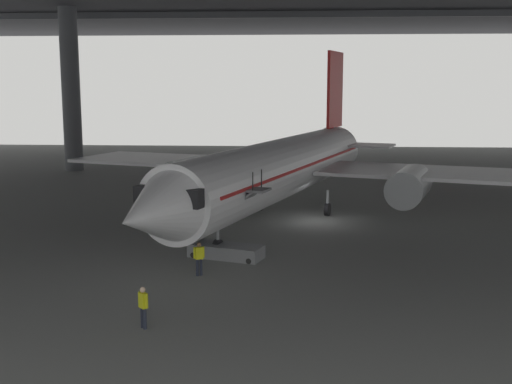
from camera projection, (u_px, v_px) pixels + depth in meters
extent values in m
plane|color=slate|center=(313.00, 221.00, 43.12)|extent=(110.00, 110.00, 0.00)
cylinder|color=#4C4F54|center=(71.00, 90.00, 68.02)|extent=(1.94, 1.94, 17.27)
cube|color=#4C4F54|center=(308.00, 14.00, 70.15)|extent=(115.50, 0.50, 0.70)
cylinder|color=white|center=(280.00, 169.00, 42.78)|extent=(12.94, 29.02, 3.93)
cone|color=white|center=(152.00, 213.00, 27.77)|extent=(5.14, 5.68, 3.85)
cube|color=black|center=(180.00, 193.00, 29.96)|extent=(4.03, 3.66, 0.86)
cone|color=white|center=(341.00, 143.00, 57.73)|extent=(5.14, 7.01, 3.34)
cube|color=red|center=(335.00, 90.00, 54.68)|extent=(1.58, 4.14, 6.43)
cube|color=white|center=(363.00, 145.00, 53.43)|extent=(5.75, 4.62, 0.16)
cube|color=white|center=(300.00, 143.00, 55.46)|extent=(5.75, 4.62, 0.16)
cube|color=white|center=(444.00, 173.00, 43.44)|extent=(17.83, 11.94, 0.24)
cylinder|color=#9EA3A8|center=(409.00, 186.00, 42.32)|extent=(3.92, 5.61, 2.43)
cube|color=white|center=(180.00, 161.00, 50.93)|extent=(17.83, 11.94, 0.24)
cylinder|color=#9EA3A8|center=(190.00, 174.00, 48.36)|extent=(3.92, 5.61, 2.43)
cube|color=red|center=(280.00, 164.00, 42.73)|extent=(12.34, 27.01, 0.16)
cylinder|color=#9EA3A8|center=(218.00, 233.00, 34.17)|extent=(0.20, 0.20, 1.15)
cylinder|color=black|center=(218.00, 247.00, 34.30)|extent=(0.57, 0.95, 0.90)
cylinder|color=#9EA3A8|center=(328.00, 198.00, 44.83)|extent=(0.20, 0.20, 1.15)
cylinder|color=black|center=(327.00, 209.00, 44.96)|extent=(0.57, 0.95, 0.90)
cylinder|color=#9EA3A8|center=(260.00, 194.00, 46.71)|extent=(0.20, 0.20, 1.15)
cylinder|color=black|center=(260.00, 204.00, 46.85)|extent=(0.57, 0.95, 0.90)
cube|color=slate|center=(226.00, 251.00, 33.94)|extent=(4.20, 2.66, 0.70)
cube|color=slate|center=(226.00, 217.00, 33.64)|extent=(3.87, 2.38, 3.15)
cube|color=slate|center=(257.00, 190.00, 32.73)|extent=(1.45, 1.58, 0.12)
cylinder|color=black|center=(261.00, 179.00, 33.20)|extent=(0.06, 0.06, 1.00)
cylinder|color=black|center=(253.00, 182.00, 32.10)|extent=(0.06, 0.06, 1.00)
cylinder|color=black|center=(259.00, 254.00, 34.03)|extent=(0.32, 0.21, 0.30)
cylinder|color=black|center=(249.00, 261.00, 32.74)|extent=(0.32, 0.21, 0.30)
cylinder|color=black|center=(205.00, 249.00, 35.21)|extent=(0.32, 0.21, 0.30)
cylinder|color=black|center=(193.00, 255.00, 33.93)|extent=(0.32, 0.21, 0.30)
cylinder|color=#232838|center=(142.00, 317.00, 24.04)|extent=(0.14, 0.14, 0.81)
cylinder|color=#232838|center=(145.00, 319.00, 23.91)|extent=(0.14, 0.14, 0.81)
cube|color=yellow|center=(143.00, 300.00, 23.86)|extent=(0.41, 0.41, 0.58)
cylinder|color=yellow|center=(140.00, 298.00, 24.03)|extent=(0.09, 0.09, 0.55)
cylinder|color=yellow|center=(146.00, 301.00, 23.68)|extent=(0.09, 0.09, 0.55)
sphere|color=beige|center=(143.00, 290.00, 23.80)|extent=(0.22, 0.22, 0.22)
cylinder|color=#232838|center=(197.00, 267.00, 30.65)|extent=(0.14, 0.14, 0.83)
cylinder|color=#232838|center=(201.00, 267.00, 30.71)|extent=(0.14, 0.14, 0.83)
cube|color=yellow|center=(199.00, 253.00, 30.56)|extent=(0.42, 0.34, 0.59)
cylinder|color=yellow|center=(194.00, 253.00, 30.48)|extent=(0.09, 0.09, 0.56)
cylinder|color=yellow|center=(204.00, 252.00, 30.63)|extent=(0.09, 0.09, 0.56)
sphere|color=#8C6647|center=(199.00, 245.00, 30.49)|extent=(0.22, 0.22, 0.22)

